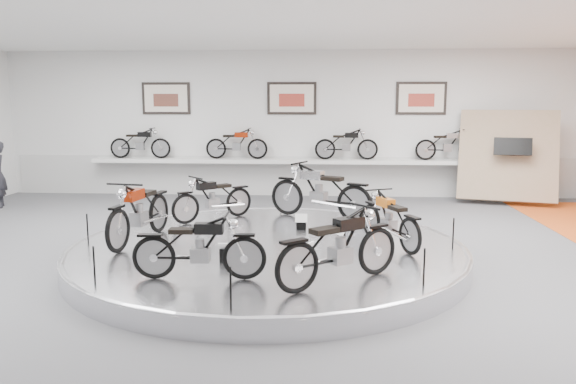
# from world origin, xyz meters

# --- Properties ---
(floor) EXTENTS (16.00, 16.00, 0.00)m
(floor) POSITION_xyz_m (0.00, 0.00, 0.00)
(floor) COLOR #4E4E50
(floor) RESTS_ON ground
(ceiling) EXTENTS (16.00, 16.00, 0.00)m
(ceiling) POSITION_xyz_m (0.00, 0.00, 4.00)
(ceiling) COLOR white
(ceiling) RESTS_ON wall_back
(wall_back) EXTENTS (16.00, 0.00, 16.00)m
(wall_back) POSITION_xyz_m (0.00, 7.00, 2.00)
(wall_back) COLOR silver
(wall_back) RESTS_ON floor
(wall_front) EXTENTS (16.00, 0.00, 16.00)m
(wall_front) POSITION_xyz_m (0.00, -7.00, 2.00)
(wall_front) COLOR silver
(wall_front) RESTS_ON floor
(dado_band) EXTENTS (15.68, 0.04, 1.10)m
(dado_band) POSITION_xyz_m (0.00, 6.98, 0.55)
(dado_band) COLOR #BCBCBA
(dado_band) RESTS_ON floor
(display_platform) EXTENTS (6.40, 6.40, 0.30)m
(display_platform) POSITION_xyz_m (0.00, 0.30, 0.15)
(display_platform) COLOR silver
(display_platform) RESTS_ON floor
(platform_rim) EXTENTS (6.40, 6.40, 0.10)m
(platform_rim) POSITION_xyz_m (0.00, 0.30, 0.27)
(platform_rim) COLOR #B2B2BA
(platform_rim) RESTS_ON display_platform
(shelf) EXTENTS (11.00, 0.55, 0.10)m
(shelf) POSITION_xyz_m (0.00, 6.70, 1.00)
(shelf) COLOR silver
(shelf) RESTS_ON wall_back
(poster_left) EXTENTS (1.35, 0.06, 0.88)m
(poster_left) POSITION_xyz_m (-3.50, 6.96, 2.70)
(poster_left) COLOR silver
(poster_left) RESTS_ON wall_back
(poster_center) EXTENTS (1.35, 0.06, 0.88)m
(poster_center) POSITION_xyz_m (0.00, 6.96, 2.70)
(poster_center) COLOR silver
(poster_center) RESTS_ON wall_back
(poster_right) EXTENTS (1.35, 0.06, 0.88)m
(poster_right) POSITION_xyz_m (3.50, 6.96, 2.70)
(poster_right) COLOR silver
(poster_right) RESTS_ON wall_back
(display_panel) EXTENTS (2.56, 1.52, 2.30)m
(display_panel) POSITION_xyz_m (5.60, 6.10, 1.25)
(display_panel) COLOR #9E7F69
(display_panel) RESTS_ON floor
(shelf_bike_a) EXTENTS (1.22, 0.43, 0.73)m
(shelf_bike_a) POSITION_xyz_m (-4.20, 6.70, 1.42)
(shelf_bike_a) COLOR black
(shelf_bike_a) RESTS_ON shelf
(shelf_bike_b) EXTENTS (1.22, 0.43, 0.73)m
(shelf_bike_b) POSITION_xyz_m (-1.50, 6.70, 1.42)
(shelf_bike_b) COLOR maroon
(shelf_bike_b) RESTS_ON shelf
(shelf_bike_c) EXTENTS (1.22, 0.43, 0.73)m
(shelf_bike_c) POSITION_xyz_m (1.50, 6.70, 1.42)
(shelf_bike_c) COLOR black
(shelf_bike_c) RESTS_ON shelf
(shelf_bike_d) EXTENTS (1.22, 0.43, 0.73)m
(shelf_bike_d) POSITION_xyz_m (4.20, 6.70, 1.42)
(shelf_bike_d) COLOR #B7B8BC
(shelf_bike_d) RESTS_ON shelf
(bike_a) EXTENTS (1.11, 1.58, 0.88)m
(bike_a) POSITION_xyz_m (1.97, 0.35, 0.74)
(bike_a) COLOR #C05E12
(bike_a) RESTS_ON display_platform
(bike_b) EXTENTS (1.99, 1.44, 1.11)m
(bike_b) POSITION_xyz_m (0.82, 2.42, 0.86)
(bike_b) COLOR #B7B8BC
(bike_b) RESTS_ON display_platform
(bike_c) EXTENTS (1.48, 1.42, 0.89)m
(bike_c) POSITION_xyz_m (-1.26, 2.13, 0.75)
(bike_c) COLOR black
(bike_c) RESTS_ON display_platform
(bike_d) EXTENTS (0.90, 1.86, 1.05)m
(bike_d) POSITION_xyz_m (-2.13, 0.34, 0.82)
(bike_d) COLOR maroon
(bike_d) RESTS_ON display_platform
(bike_e) EXTENTS (1.51, 0.58, 0.88)m
(bike_e) POSITION_xyz_m (-0.71, -1.58, 0.74)
(bike_e) COLOR black
(bike_e) RESTS_ON display_platform
(bike_f) EXTENTS (1.67, 1.51, 0.98)m
(bike_f) POSITION_xyz_m (1.11, -1.63, 0.79)
(bike_f) COLOR black
(bike_f) RESTS_ON display_platform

